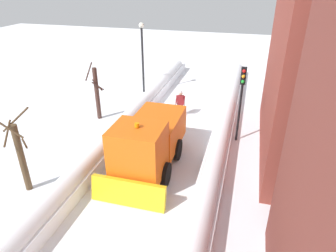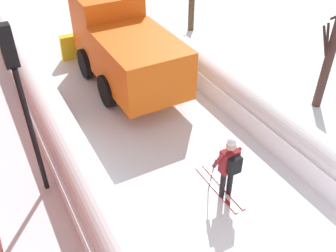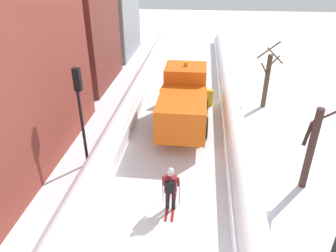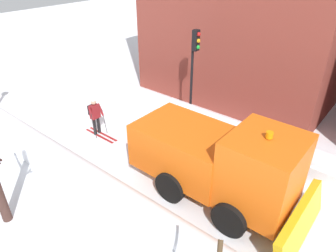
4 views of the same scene
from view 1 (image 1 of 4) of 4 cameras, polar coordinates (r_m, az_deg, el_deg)
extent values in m
plane|color=white|center=(14.41, -3.44, -9.62)|extent=(80.00, 80.00, 0.00)
cube|color=white|center=(13.69, 8.18, -10.25)|extent=(1.10, 36.00, 0.72)
cylinder|color=white|center=(13.48, 8.28, -9.03)|extent=(0.90, 34.20, 0.90)
cube|color=white|center=(15.26, -13.82, -6.63)|extent=(1.10, 36.00, 0.67)
cylinder|color=white|center=(15.08, -13.96, -5.56)|extent=(0.90, 34.20, 0.90)
cube|color=orange|center=(15.40, -2.08, -0.83)|extent=(2.30, 3.40, 1.60)
cube|color=orange|center=(13.02, -5.68, -4.81)|extent=(2.20, 2.00, 2.30)
cube|color=black|center=(12.00, -7.40, -5.07)|extent=(1.85, 0.06, 1.01)
cube|color=yellow|center=(12.71, -7.62, -12.50)|extent=(3.20, 0.46, 1.13)
cylinder|color=orange|center=(12.40, -5.94, 0.18)|extent=(0.20, 0.20, 0.18)
cylinder|color=black|center=(13.61, -0.41, -9.17)|extent=(0.25, 1.10, 1.10)
cylinder|color=black|center=(14.30, -9.38, -7.59)|extent=(0.25, 1.10, 1.10)
cylinder|color=black|center=(15.38, 1.85, -4.51)|extent=(0.25, 1.10, 1.10)
cylinder|color=black|center=(16.00, -6.19, -3.33)|extent=(0.25, 1.10, 1.10)
cylinder|color=black|center=(20.17, 2.69, 3.06)|extent=(0.14, 0.14, 0.82)
cylinder|color=black|center=(20.22, 2.08, 3.13)|extent=(0.14, 0.14, 0.82)
cube|color=maroon|center=(19.92, 2.42, 4.99)|extent=(0.42, 0.26, 0.62)
cube|color=black|center=(20.09, 2.57, 5.28)|extent=(0.32, 0.16, 0.44)
sphere|color=tan|center=(19.75, 2.45, 6.25)|extent=(0.24, 0.24, 0.24)
sphere|color=silver|center=(19.71, 2.46, 6.52)|extent=(0.22, 0.22, 0.22)
cylinder|color=maroon|center=(19.76, 3.09, 4.89)|extent=(0.09, 0.33, 0.56)
cylinder|color=maroon|center=(19.87, 1.63, 5.04)|extent=(0.09, 0.33, 0.56)
cube|color=maroon|center=(20.12, 2.50, 1.75)|extent=(0.09, 1.80, 0.03)
cube|color=maroon|center=(20.16, 1.89, 1.82)|extent=(0.09, 1.80, 0.03)
cylinder|color=#262628|center=(19.86, 3.09, 3.25)|extent=(0.02, 0.19, 1.19)
cylinder|color=#262628|center=(19.99, 1.41, 3.44)|extent=(0.02, 0.19, 1.19)
cylinder|color=black|center=(17.05, 13.39, 2.46)|extent=(0.12, 0.12, 3.43)
cube|color=black|center=(16.16, 14.18, 9.27)|extent=(0.28, 0.24, 0.90)
sphere|color=red|center=(15.96, 14.27, 10.09)|extent=(0.18, 0.18, 0.18)
sphere|color=gold|center=(16.04, 14.16, 9.13)|extent=(0.18, 0.18, 0.18)
sphere|color=green|center=(16.12, 14.04, 8.19)|extent=(0.18, 0.18, 0.18)
cylinder|color=black|center=(23.84, -4.82, 12.15)|extent=(0.16, 0.16, 5.03)
sphere|color=silver|center=(23.30, -5.09, 18.56)|extent=(0.40, 0.40, 0.40)
cylinder|color=#402A24|center=(19.83, -13.36, 5.96)|extent=(0.28, 0.28, 3.42)
cylinder|color=#402A24|center=(19.41, -13.20, 7.41)|extent=(0.47, 0.69, 0.74)
cylinder|color=#402A24|center=(19.52, -14.85, 10.04)|extent=(0.16, 1.12, 0.92)
cylinder|color=#402A24|center=(19.45, -13.30, 7.57)|extent=(0.41, 0.54, 0.90)
cylinder|color=#4C3823|center=(14.19, -26.08, -5.59)|extent=(0.28, 0.28, 3.19)
cylinder|color=#4C3823|center=(13.10, -28.54, -0.09)|extent=(1.27, 0.29, 1.00)
cylinder|color=#4C3823|center=(13.86, -25.61, -3.05)|extent=(0.52, 0.62, 0.88)
cylinder|color=#4C3823|center=(13.75, -28.29, -1.25)|extent=(0.32, 0.90, 0.86)
cylinder|color=#4C3823|center=(13.81, -27.02, 1.10)|extent=(1.09, 0.61, 1.05)
camera|label=2|loc=(23.11, 17.50, 22.20)|focal=40.19mm
camera|label=3|loc=(27.15, 5.54, 25.93)|focal=33.98mm
camera|label=4|loc=(13.87, -40.91, 15.81)|focal=32.68mm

